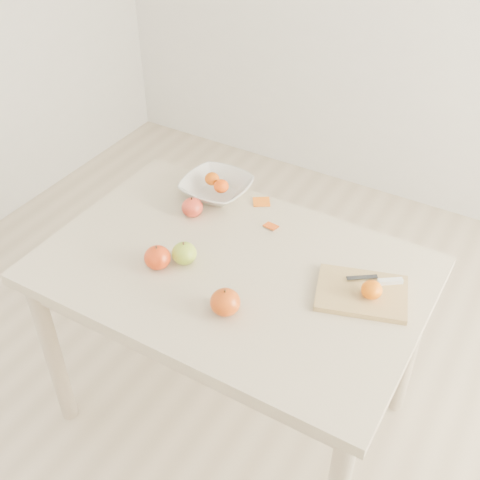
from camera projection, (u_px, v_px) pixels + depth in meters
The scene contains 14 objects.
ground at pixel (234, 409), 2.36m from camera, with size 3.50×3.50×0.00m, color #C6B293.
table at pixel (232, 289), 1.96m from camera, with size 1.20×0.80×0.75m.
cutting_board at pixel (362, 293), 1.78m from camera, with size 0.27×0.19×0.02m, color tan.
board_tangerine at pixel (372, 290), 1.74m from camera, with size 0.06×0.06×0.05m, color #D56107.
fruit_bowl at pixel (216, 188), 2.18m from camera, with size 0.24×0.24×0.06m, color silver.
bowl_tangerine_near at pixel (212, 179), 2.18m from camera, with size 0.05×0.05×0.05m, color #CA5107.
bowl_tangerine_far at pixel (221, 186), 2.14m from camera, with size 0.05×0.05×0.05m, color #E64A08.
orange_peel_a at pixel (261, 203), 2.16m from camera, with size 0.06×0.04×0.00m, color #D15C0E.
orange_peel_b at pixel (271, 227), 2.05m from camera, with size 0.04×0.04×0.00m, color #D74D0F.
paring_knife at pixel (386, 281), 1.80m from camera, with size 0.16×0.09×0.01m.
apple_green at pixel (184, 253), 1.89m from camera, with size 0.08×0.08×0.07m, color #6B9A15.
apple_red_e at pixel (225, 302), 1.71m from camera, with size 0.09×0.09×0.08m, color #8C1603.
apple_red_c at pixel (157, 258), 1.87m from camera, with size 0.08×0.08×0.08m, color #9B0707.
apple_red_a at pixel (192, 207), 2.08m from camera, with size 0.07×0.07×0.07m, color #A70614.
Camera 1 is at (0.74, -1.22, 2.00)m, focal length 45.00 mm.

